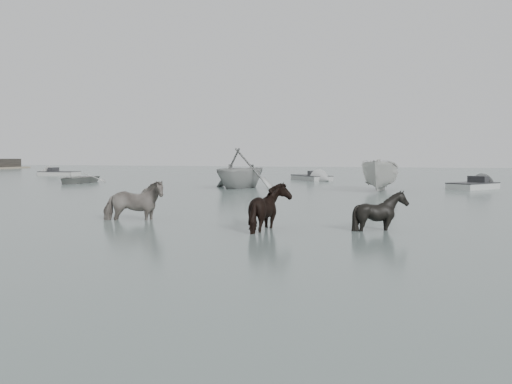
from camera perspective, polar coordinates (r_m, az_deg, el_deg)
ground at (r=16.58m, az=-0.99°, el=-3.43°), size 140.00×140.00×0.00m
pony_pinto at (r=18.30m, az=-12.18°, el=-0.21°), size 2.15×1.47×1.66m
pony_dark at (r=15.67m, az=1.53°, el=-0.87°), size 1.86×2.00×1.63m
pony_black at (r=16.01m, az=12.34°, el=-1.19°), size 1.55×1.44×1.44m
rowboat_lead at (r=42.01m, az=-17.46°, el=1.45°), size 3.06×4.22×0.86m
rowboat_trail at (r=34.43m, az=-1.50°, el=2.52°), size 5.45×5.87×2.54m
boat_small at (r=32.51m, az=12.40°, el=1.79°), size 2.20×5.08×1.92m
skiff_port at (r=35.81m, az=20.88°, el=0.88°), size 3.94×4.53×0.75m
skiff_outer at (r=56.61m, az=-19.08°, el=1.96°), size 5.06×1.60×0.75m
skiff_mid at (r=44.50m, az=5.55°, el=1.67°), size 4.73×5.68×0.75m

